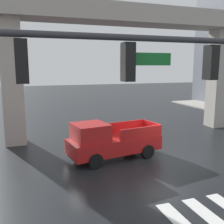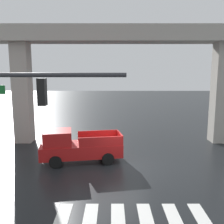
% 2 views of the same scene
% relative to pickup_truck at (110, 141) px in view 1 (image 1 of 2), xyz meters
% --- Properties ---
extents(ground_plane, '(120.00, 120.00, 0.00)m').
position_rel_pickup_truck_xyz_m(ground_plane, '(3.05, -0.82, -0.99)').
color(ground_plane, black).
extents(elevated_overpass, '(48.59, 2.44, 9.13)m').
position_rel_pickup_truck_xyz_m(elevated_overpass, '(3.05, 4.69, 6.82)').
color(elevated_overpass, '#ADA89E').
rests_on(elevated_overpass, ground).
extents(pickup_truck, '(5.35, 2.72, 2.08)m').
position_rel_pickup_truck_xyz_m(pickup_truck, '(0.00, 0.00, 0.00)').
color(pickup_truck, red).
rests_on(pickup_truck, ground).
extents(traffic_signal_mast, '(8.69, 0.32, 6.20)m').
position_rel_pickup_truck_xyz_m(traffic_signal_mast, '(-3.24, -7.62, 3.57)').
color(traffic_signal_mast, '#38383D').
rests_on(traffic_signal_mast, ground).
extents(street_lamp_far_north, '(0.44, 0.70, 7.24)m').
position_rel_pickup_truck_xyz_m(street_lamp_far_north, '(16.52, 12.32, 3.57)').
color(street_lamp_far_north, '#38383D').
rests_on(street_lamp_far_north, ground).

